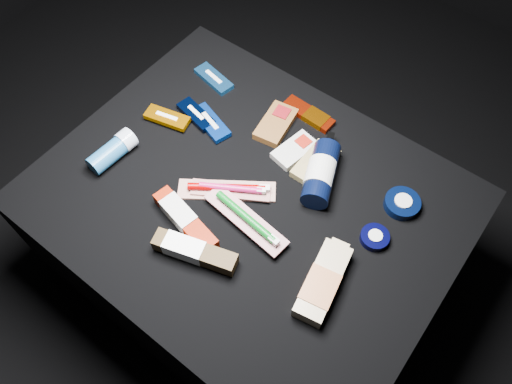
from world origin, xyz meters
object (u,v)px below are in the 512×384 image
Objects in this scene: toothpaste_carton_red at (183,218)px; lotion_bottle at (321,173)px; deodorant_stick at (113,151)px; bodywash_bottle at (322,283)px.

lotion_bottle is at bearing 68.27° from toothpaste_carton_red.
deodorant_stick is at bearing -175.87° from toothpaste_carton_red.
deodorant_stick reaches higher than toothpaste_carton_red.
toothpaste_carton_red is (0.26, -0.03, -0.01)m from deodorant_stick.
lotion_bottle is at bearing 32.98° from deodorant_stick.
lotion_bottle is 0.52m from deodorant_stick.
bodywash_bottle is 1.52× the size of deodorant_stick.
lotion_bottle reaches higher than bodywash_bottle.
lotion_bottle reaches higher than deodorant_stick.
deodorant_stick reaches higher than bodywash_bottle.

